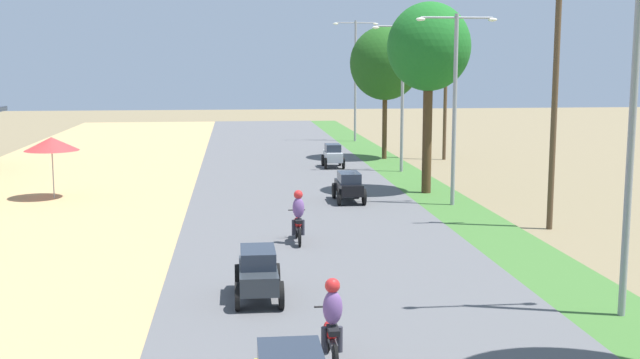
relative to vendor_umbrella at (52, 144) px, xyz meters
The scene contains 14 objects.
vendor_umbrella is the anchor object (origin of this frame).
median_tree_second 16.06m from the vendor_umbrella, ahead, with size 3.50×3.50×8.04m.
median_tree_third 20.23m from the vendor_umbrella, 36.54° to the left, with size 4.05×4.05×7.60m.
streetlamp_near 23.47m from the vendor_umbrella, 47.07° to the right, with size 3.16×0.20×7.79m.
streetlamp_mid 16.36m from the vendor_umbrella, 11.49° to the right, with size 3.16×0.20×7.38m.
streetlamp_far 17.29m from the vendor_umbrella, 22.07° to the left, with size 3.16×0.20×7.48m.
streetlamp_farthest 27.52m from the vendor_umbrella, 54.51° to the left, with size 3.16×0.20×8.41m.
utility_pole_near 19.79m from the vendor_umbrella, 23.40° to the right, with size 1.80×0.20×9.14m.
utility_pole_far 22.79m from the vendor_umbrella, 30.71° to the left, with size 1.80×0.20×8.24m.
car_sedan_charcoal 17.10m from the vendor_umbrella, 62.19° to the right, with size 1.10×2.26×1.19m.
car_sedan_black 12.25m from the vendor_umbrella, 10.51° to the right, with size 1.10×2.26×1.19m.
car_hatchback_silver 15.17m from the vendor_umbrella, 33.40° to the left, with size 1.04×2.00×1.23m.
motorbike_ahead_second 21.43m from the vendor_umbrella, 64.60° to the right, with size 0.54×1.80×1.66m.
motorbike_ahead_third 13.25m from the vendor_umbrella, 44.76° to the right, with size 0.54×1.80×1.66m.
Camera 1 is at (-2.65, -5.52, 5.61)m, focal length 44.68 mm.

